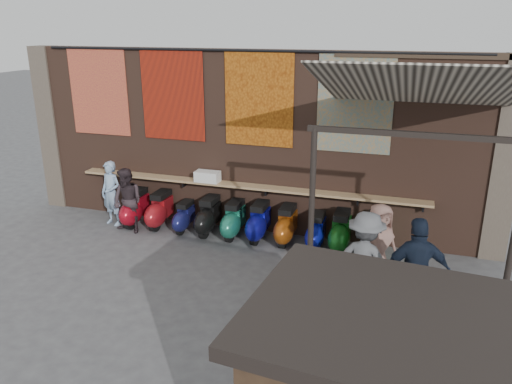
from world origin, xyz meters
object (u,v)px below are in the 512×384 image
Objects in this scene: scooter_stool_4 at (234,220)px; diner_right at (128,201)px; scooter_stool_3 at (209,216)px; diner_left at (111,193)px; scooter_stool_1 at (160,210)px; shopper_navy at (416,273)px; scooter_stool_6 at (286,225)px; scooter_stool_8 at (341,232)px; scooter_stool_0 at (136,208)px; scooter_stool_7 at (316,232)px; shopper_grey at (365,261)px; shopper_tan at (378,245)px; scooter_stool_5 at (259,222)px; scooter_stool_9 at (373,235)px; shelf_box at (207,176)px; scooter_stool_2 at (184,217)px.

scooter_stool_4 is 2.42m from diner_right.
scooter_stool_3 is 2.40m from diner_left.
diner_left is at bearing -177.46° from scooter_stool_4.
shopper_navy is at bearing -23.00° from scooter_stool_1.
scooter_stool_8 reaches higher than scooter_stool_6.
scooter_stool_7 is (4.27, 0.00, -0.04)m from scooter_stool_0.
scooter_stool_0 is 5.82m from shopper_grey.
shopper_grey is at bearing -139.92° from shopper_tan.
scooter_stool_3 is 0.57× the size of shopper_tan.
shopper_tan is (2.60, -1.18, 0.35)m from scooter_stool_5.
scooter_stool_9 is 2.56m from shopper_navy.
scooter_stool_6 is at bearing 108.75° from shopper_tan.
scooter_stool_1 is 3.67m from scooter_stool_7.
scooter_stool_0 is 3.00m from scooter_stool_5.
diner_left is 0.91× the size of shopper_grey.
diner_right is (-1.62, -0.77, -0.50)m from shelf_box.
scooter_stool_3 is at bearing -179.77° from scooter_stool_9.
scooter_stool_2 is at bearing -5.32° from scooter_stool_1.
diner_left is (-2.37, -0.15, 0.35)m from scooter_stool_3.
scooter_stool_3 is 0.60m from scooter_stool_4.
scooter_stool_3 is 4.18m from shopper_grey.
scooter_stool_0 reaches higher than scooter_stool_6.
scooter_stool_0 is 1.01× the size of scooter_stool_5.
scooter_stool_2 is at bearing 125.32° from shopper_tan.
scooter_stool_6 is 0.96× the size of scooter_stool_9.
diner_left is (-4.82, -0.12, 0.39)m from scooter_stool_7.
scooter_stool_4 is 3.67m from shopper_grey.
scooter_stool_4 is 0.96× the size of scooter_stool_9.
scooter_stool_2 is at bearing -179.28° from scooter_stool_4.
shopper_tan reaches higher than diner_left.
shelf_box is 0.63× the size of scooter_stool_5.
scooter_stool_0 is 0.59× the size of diner_right.
scooter_stool_2 is at bearing 0.18° from scooter_stool_0.
scooter_stool_0 is 0.54m from diner_right.
diner_right reaches higher than scooter_stool_5.
scooter_stool_4 is 2.35m from scooter_stool_8.
diner_right is 0.83× the size of shopper_navy.
scooter_stool_3 is 1.11× the size of scooter_stool_7.
diner_right reaches higher than scooter_stool_2.
shopper_tan is (3.91, -1.49, -0.48)m from shelf_box.
scooter_stool_9 is at bearing 0.23° from scooter_stool_3.
scooter_stool_3 is 0.59× the size of diner_right.
scooter_stool_8 is at bearing -1.35° from scooter_stool_5.
scooter_stool_1 is 5.29m from shopper_grey.
shopper_tan is at bearing -11.58° from scooter_stool_0.
scooter_stool_9 reaches higher than scooter_stool_0.
scooter_stool_1 is at bearing 174.68° from scooter_stool_2.
scooter_stool_9 is at bearing 15.33° from diner_left.
scooter_stool_1 is 1.03× the size of scooter_stool_4.
scooter_stool_5 is 1.27m from scooter_stool_7.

